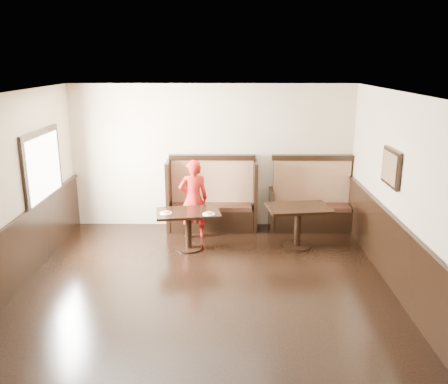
{
  "coord_description": "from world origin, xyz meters",
  "views": [
    {
      "loc": [
        0.32,
        -5.61,
        3.23
      ],
      "look_at": [
        0.24,
        2.35,
        1.0
      ],
      "focal_mm": 38.0,
      "sensor_mm": 36.0,
      "label": 1
    }
  ],
  "objects_px": {
    "table_main": "(188,220)",
    "child": "(193,199)",
    "booth_main": "(212,202)",
    "table_neighbor": "(298,217)",
    "booth_neighbor": "(311,205)"
  },
  "relations": [
    {
      "from": "booth_neighbor",
      "to": "child",
      "type": "xyz_separation_m",
      "value": [
        -2.28,
        -0.52,
        0.26
      ]
    },
    {
      "from": "booth_main",
      "to": "table_neighbor",
      "type": "relative_size",
      "value": 1.51
    },
    {
      "from": "booth_neighbor",
      "to": "booth_main",
      "type": "bearing_deg",
      "value": 179.95
    },
    {
      "from": "booth_main",
      "to": "table_neighbor",
      "type": "xyz_separation_m",
      "value": [
        1.55,
        -0.99,
        0.03
      ]
    },
    {
      "from": "table_main",
      "to": "table_neighbor",
      "type": "xyz_separation_m",
      "value": [
        1.93,
        0.13,
        0.03
      ]
    },
    {
      "from": "table_neighbor",
      "to": "child",
      "type": "distance_m",
      "value": 1.94
    },
    {
      "from": "booth_neighbor",
      "to": "table_main",
      "type": "bearing_deg",
      "value": -154.51
    },
    {
      "from": "table_neighbor",
      "to": "booth_neighbor",
      "type": "bearing_deg",
      "value": 60.13
    },
    {
      "from": "booth_main",
      "to": "table_neighbor",
      "type": "distance_m",
      "value": 1.84
    },
    {
      "from": "table_main",
      "to": "child",
      "type": "bearing_deg",
      "value": 75.87
    },
    {
      "from": "booth_neighbor",
      "to": "table_neighbor",
      "type": "height_order",
      "value": "booth_neighbor"
    },
    {
      "from": "table_main",
      "to": "table_neighbor",
      "type": "relative_size",
      "value": 1.02
    },
    {
      "from": "table_main",
      "to": "child",
      "type": "height_order",
      "value": "child"
    },
    {
      "from": "table_main",
      "to": "child",
      "type": "xyz_separation_m",
      "value": [
        0.05,
        0.59,
        0.21
      ]
    },
    {
      "from": "table_main",
      "to": "child",
      "type": "distance_m",
      "value": 0.63
    }
  ]
}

